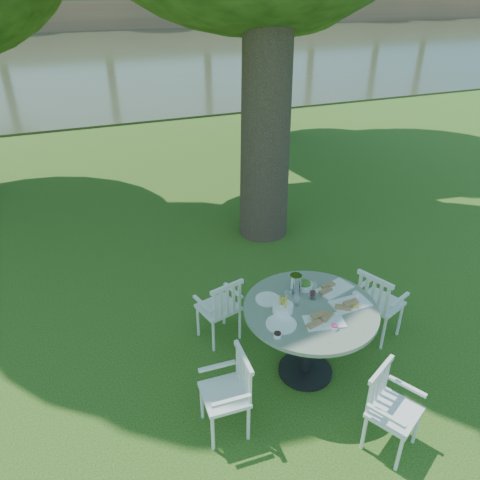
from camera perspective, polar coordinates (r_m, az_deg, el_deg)
name	(u,v)px	position (r m, az deg, el deg)	size (l,w,h in m)	color
ground	(246,306)	(5.96, 0.71, -8.03)	(140.00, 140.00, 0.00)	#1C3E0D
table	(309,322)	(4.71, 8.47, -9.86)	(1.30, 1.30, 0.84)	black
chair_ne	(376,301)	(5.41, 16.29, -7.14)	(0.54, 0.55, 0.86)	white
chair_nw	(222,307)	(5.17, -2.16, -8.13)	(0.49, 0.47, 0.81)	white
chair_sw	(233,387)	(4.29, -0.86, -17.54)	(0.40, 0.43, 0.82)	white
chair_se	(387,403)	(4.37, 17.43, -18.38)	(0.54, 0.53, 0.80)	white
tableware	(303,299)	(4.62, 7.69, -7.17)	(1.10, 0.78, 0.23)	white
river	(82,58)	(27.69, -18.74, 20.32)	(100.00, 28.00, 0.12)	#2E3620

